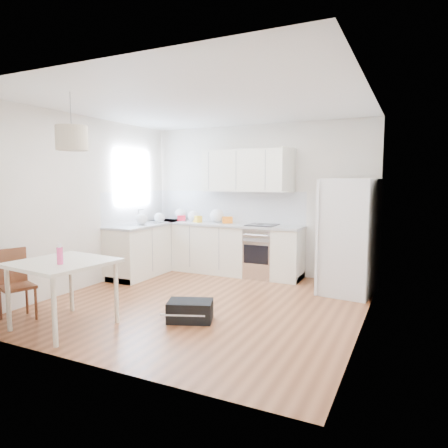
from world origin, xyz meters
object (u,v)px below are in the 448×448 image
Objects in this scene: dining_table at (63,268)px; dining_chair at (17,285)px; refrigerator at (351,236)px; gym_bag at (190,311)px.

dining_chair is at bearing -168.18° from dining_table.
refrigerator is 4.60m from dining_chair.
dining_chair reaches higher than gym_bag.
gym_bag is at bearing 39.73° from dining_table.
dining_table is 1.26× the size of dining_chair.
dining_chair is (-0.70, -0.07, -0.26)m from dining_table.
dining_table reaches higher than gym_bag.
refrigerator is 1.59× the size of dining_table.
dining_chair is at bearing -132.50° from refrigerator.
refrigerator is 2.00× the size of dining_chair.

